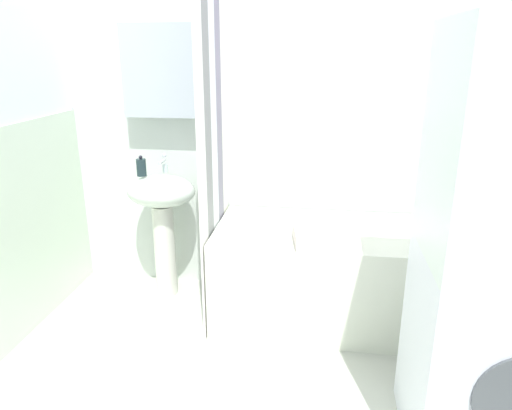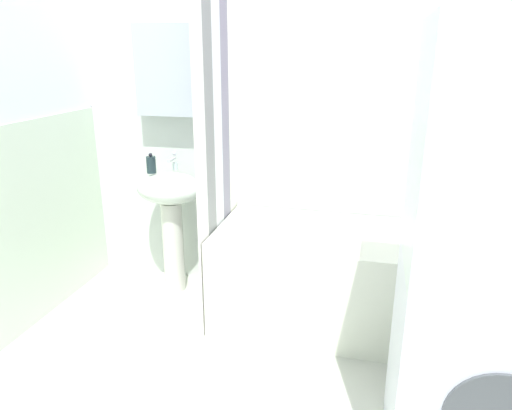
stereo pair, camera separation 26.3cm
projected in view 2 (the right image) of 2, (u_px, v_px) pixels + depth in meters
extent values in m
cube|color=white|center=(315.00, 113.00, 2.95)|extent=(3.60, 0.05, 2.40)
cube|color=silver|center=(311.00, 207.00, 3.11)|extent=(3.60, 0.02, 1.20)
cube|color=silver|center=(173.00, 71.00, 2.99)|extent=(0.48, 0.12, 0.56)
cube|color=silver|center=(12.00, 235.00, 2.64)|extent=(0.02, 1.81, 1.20)
cylinder|color=silver|center=(173.00, 247.00, 3.21)|extent=(0.14, 0.14, 0.62)
ellipsoid|color=silver|center=(170.00, 188.00, 3.08)|extent=(0.44, 0.34, 0.20)
cylinder|color=silver|center=(175.00, 166.00, 3.14)|extent=(0.03, 0.03, 0.05)
cylinder|color=silver|center=(172.00, 160.00, 3.07)|extent=(0.02, 0.10, 0.02)
sphere|color=silver|center=(174.00, 153.00, 3.11)|extent=(0.03, 0.03, 0.03)
cylinder|color=#203135|center=(151.00, 165.00, 3.05)|extent=(0.06, 0.06, 0.11)
sphere|color=#20202B|center=(150.00, 155.00, 3.03)|extent=(0.02, 0.02, 0.02)
cube|color=silver|center=(356.00, 281.00, 2.79)|extent=(1.63, 0.70, 0.58)
cube|color=white|center=(201.00, 165.00, 2.50)|extent=(0.01, 0.14, 2.00)
cube|color=gray|center=(210.00, 159.00, 2.63)|extent=(0.01, 0.14, 2.00)
cube|color=white|center=(218.00, 154.00, 2.76)|extent=(0.01, 0.14, 2.00)
cube|color=gray|center=(225.00, 150.00, 2.89)|extent=(0.01, 0.14, 2.00)
cube|color=white|center=(232.00, 145.00, 3.02)|extent=(0.01, 0.14, 2.00)
cylinder|color=orange|center=(488.00, 215.00, 2.76)|extent=(0.04, 0.04, 0.17)
cylinder|color=#232A2B|center=(491.00, 199.00, 2.73)|extent=(0.03, 0.03, 0.02)
cylinder|color=#C5436A|center=(469.00, 214.00, 2.79)|extent=(0.06, 0.06, 0.17)
cylinder|color=#1D2B2E|center=(471.00, 198.00, 2.76)|extent=(0.04, 0.04, 0.02)
cube|color=silver|center=(322.00, 238.00, 2.54)|extent=(0.35, 0.29, 0.08)
cube|color=white|center=(481.00, 374.00, 1.78)|extent=(0.63, 0.57, 0.84)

